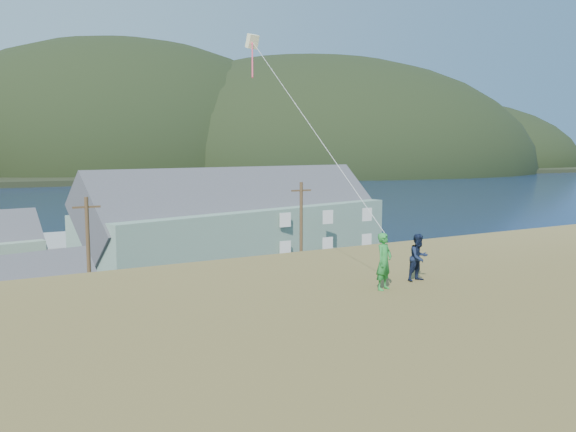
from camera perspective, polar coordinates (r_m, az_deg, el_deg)
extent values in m
plane|color=#0A1638|center=(36.10, -15.62, -12.35)|extent=(900.00, 900.00, 0.00)
cube|color=#4C3D19|center=(34.25, -14.81, -13.28)|extent=(110.00, 8.00, 0.10)
cube|color=#28282B|center=(52.20, -20.06, -6.59)|extent=(72.00, 36.00, 0.12)
ellipsoid|color=black|center=(332.69, -15.70, 4.59)|extent=(230.00, 207.00, 142.60)
ellipsoid|color=black|center=(356.86, 2.58, 4.93)|extent=(280.00, 252.00, 134.40)
ellipsoid|color=black|center=(453.77, 13.59, 5.08)|extent=(240.00, 216.00, 100.80)
cube|color=slate|center=(58.74, -4.30, -1.86)|extent=(35.15, 17.79, 5.80)
cube|color=#47474C|center=(58.26, -4.34, 2.47)|extent=(35.58, 17.71, 9.44)
cube|color=silver|center=(40.37, -24.21, -8.41)|extent=(7.99, 6.47, 2.82)
cube|color=#47474C|center=(39.90, -24.35, -5.47)|extent=(8.46, 6.52, 4.98)
cylinder|color=#47331E|center=(35.99, -19.56, -5.13)|extent=(0.24, 0.24, 8.75)
cylinder|color=#47331E|center=(41.01, 1.34, -3.01)|extent=(0.24, 0.24, 9.26)
imported|color=navy|center=(51.89, -21.78, -5.81)|extent=(2.23, 4.61, 1.52)
imported|color=black|center=(52.48, -25.60, -5.84)|extent=(2.22, 5.32, 1.54)
imported|color=#38568E|center=(59.76, -16.75, -4.10)|extent=(1.61, 4.36, 1.42)
imported|color=black|center=(59.24, -24.67, -4.56)|extent=(1.98, 3.99, 1.31)
imported|color=#238232|center=(17.90, 9.73, -4.57)|extent=(0.77, 0.64, 1.80)
imported|color=#131C34|center=(19.37, 13.14, -4.12)|extent=(0.82, 0.66, 1.59)
cube|color=#FEFCC1|center=(24.02, -3.65, 17.28)|extent=(0.52, 0.50, 0.60)
cylinder|color=#E43C54|center=(22.49, -3.64, 15.69)|extent=(0.06, 0.06, 3.31)
cylinder|color=white|center=(20.47, 2.20, 9.28)|extent=(0.02, 0.02, 10.39)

